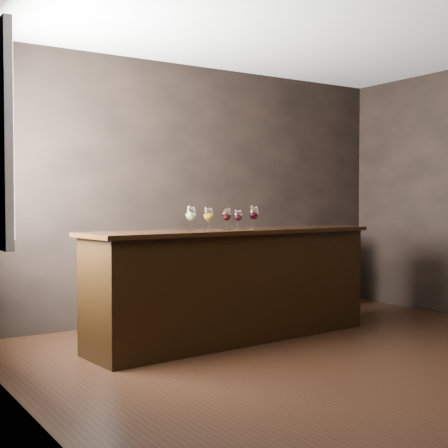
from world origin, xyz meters
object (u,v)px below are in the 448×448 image
glass_red_a (226,215)px  glass_red_c (254,214)px  glass_white (191,214)px  bar_counter (234,287)px  back_bar_shelf (239,274)px  glass_red_b (238,216)px  glass_amber (208,215)px

glass_red_a → glass_red_c: glass_red_c is taller
glass_white → glass_red_c: size_ratio=1.02×
bar_counter → glass_white: glass_white is taller
back_bar_shelf → glass_red_b: size_ratio=14.22×
glass_red_b → back_bar_shelf: bearing=55.4°
glass_red_b → glass_red_c: glass_red_c is taller
bar_counter → glass_amber: bearing=177.4°
bar_counter → glass_amber: size_ratio=13.85×
back_bar_shelf → glass_red_b: bearing=-124.6°
bar_counter → glass_red_b: glass_red_b is taller
glass_amber → glass_red_a: glass_amber is taller
bar_counter → glass_red_c: 0.72m
glass_red_a → glass_white: bearing=175.6°
glass_red_b → bar_counter: bearing=-157.4°
bar_counter → glass_red_a: glass_red_a is taller
back_bar_shelf → glass_red_b: 1.36m
glass_white → glass_red_a: 0.36m
back_bar_shelf → glass_amber: bearing=-135.3°
glass_red_b → glass_red_c: bearing=-4.8°
back_bar_shelf → glass_red_c: size_ratio=12.27×
glass_amber → glass_red_a: (0.19, -0.02, -0.00)m
glass_white → glass_red_b: size_ratio=1.18×
glass_white → glass_red_a: (0.36, -0.03, -0.01)m
glass_amber → back_bar_shelf: bearing=44.7°
glass_white → glass_amber: glass_white is taller
glass_red_a → glass_red_c: (0.33, 0.04, 0.01)m
bar_counter → glass_red_a: bearing=-170.4°
glass_red_b → glass_red_c: 0.17m
glass_red_a → glass_red_b: (0.16, 0.05, -0.01)m
back_bar_shelf → glass_red_a: 1.49m
glass_amber → glass_red_c: (0.52, 0.02, 0.00)m
back_bar_shelf → glass_red_b: (-0.67, -0.97, 0.69)m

